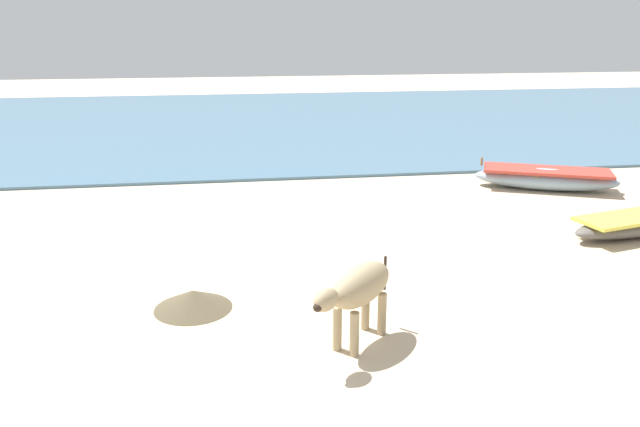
# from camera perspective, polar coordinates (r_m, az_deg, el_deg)

# --- Properties ---
(ground) EXTENTS (80.00, 80.00, 0.00)m
(ground) POSITION_cam_1_polar(r_m,az_deg,el_deg) (9.20, -6.34, -9.10)
(ground) COLOR beige
(sea_water) EXTENTS (60.00, 20.00, 0.08)m
(sea_water) POSITION_cam_1_polar(r_m,az_deg,el_deg) (26.37, -8.15, 8.23)
(sea_water) COLOR slate
(sea_water) RESTS_ON ground
(fishing_boat_2) EXTENTS (3.58, 2.34, 0.72)m
(fishing_boat_2) POSITION_cam_1_polar(r_m,az_deg,el_deg) (16.67, 19.84, 3.05)
(fishing_boat_2) COLOR #8CA5B7
(fishing_boat_2) RESTS_ON ground
(cow_adult_dun) EXTENTS (1.35, 1.38, 1.07)m
(cow_adult_dun) POSITION_cam_1_polar(r_m,az_deg,el_deg) (8.06, 3.51, -6.88)
(cow_adult_dun) COLOR tan
(cow_adult_dun) RESTS_ON ground
(debris_pile_0) EXTENTS (1.59, 1.59, 0.29)m
(debris_pile_0) POSITION_cam_1_polar(r_m,az_deg,el_deg) (9.44, -11.48, -7.66)
(debris_pile_0) COLOR brown
(debris_pile_0) RESTS_ON ground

